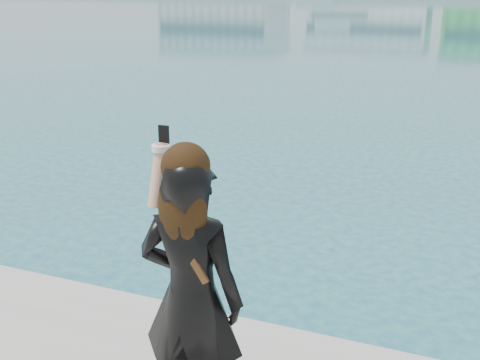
{
  "coord_description": "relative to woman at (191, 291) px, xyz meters",
  "views": [
    {
      "loc": [
        1.24,
        -2.69,
        3.25
      ],
      "look_at": [
        -0.06,
        0.54,
        2.06
      ],
      "focal_mm": 45.0,
      "sensor_mm": 36.0,
      "label": 1
    }
  ],
  "objects": [
    {
      "name": "woman",
      "position": [
        0.0,
        0.0,
        0.0
      ],
      "size": [
        0.6,
        0.4,
        1.7
      ],
      "rotation": [
        0.0,
        0.0,
        3.16
      ],
      "color": "black",
      "rests_on": "near_quay"
    }
  ]
}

